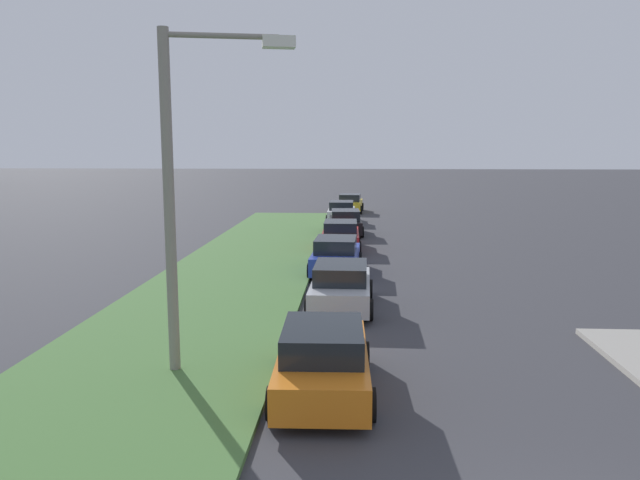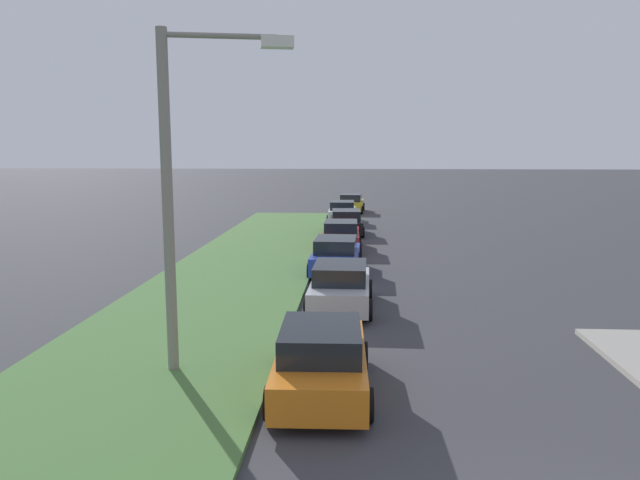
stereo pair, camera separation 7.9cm
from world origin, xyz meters
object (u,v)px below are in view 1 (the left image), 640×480
at_px(parked_car_orange, 323,359).
at_px(parked_car_red, 341,236).
at_px(parked_car_white, 341,212).
at_px(parked_car_black, 345,222).
at_px(parked_car_yellow, 350,203).
at_px(parked_car_blue, 336,256).
at_px(parked_car_silver, 341,286).
at_px(streetlight, 185,178).

relative_size(parked_car_orange, parked_car_red, 1.01).
xyz_separation_m(parked_car_orange, parked_car_white, (29.62, 0.33, 0.00)).
bearing_deg(parked_car_red, parked_car_black, -1.97).
height_order(parked_car_white, parked_car_yellow, same).
relative_size(parked_car_orange, parked_car_blue, 1.00).
relative_size(parked_car_black, parked_car_yellow, 1.00).
bearing_deg(parked_car_silver, parked_car_blue, 4.54).
bearing_deg(parked_car_orange, parked_car_blue, -0.77).
height_order(parked_car_red, streetlight, streetlight).
bearing_deg(parked_car_blue, streetlight, 167.80).
relative_size(parked_car_orange, parked_car_yellow, 0.99).
bearing_deg(parked_car_white, streetlight, 174.47).
bearing_deg(parked_car_yellow, parked_car_black, -177.62).
bearing_deg(parked_car_silver, parked_car_white, 2.37).
height_order(parked_car_blue, parked_car_black, same).
bearing_deg(parked_car_yellow, parked_car_white, 178.58).
bearing_deg(parked_car_red, streetlight, 169.72).
distance_m(parked_car_yellow, streetlight, 35.79).
xyz_separation_m(parked_car_orange, parked_car_red, (18.01, 0.09, 0.00)).
bearing_deg(streetlight, parked_car_blue, -14.35).
xyz_separation_m(parked_car_red, streetlight, (-17.06, 2.94, 3.67)).
distance_m(parked_car_black, parked_car_yellow, 12.82).
relative_size(parked_car_orange, parked_car_white, 1.01).
xyz_separation_m(parked_car_yellow, streetlight, (-35.45, 3.24, 3.67)).
distance_m(parked_car_silver, parked_car_blue, 5.54).
height_order(parked_car_orange, parked_car_silver, same).
height_order(parked_car_orange, parked_car_red, same).
xyz_separation_m(parked_car_black, streetlight, (-22.62, 3.08, 3.67)).
bearing_deg(parked_car_blue, parked_car_black, 1.21).
relative_size(parked_car_blue, parked_car_white, 1.01).
height_order(parked_car_orange, parked_car_black, same).
xyz_separation_m(parked_car_blue, streetlight, (-11.31, 2.89, 3.67)).
bearing_deg(streetlight, parked_car_white, -5.39).
relative_size(parked_car_silver, parked_car_black, 0.99).
xyz_separation_m(parked_car_silver, parked_car_white, (22.89, 0.53, 0.00)).
relative_size(parked_car_black, parked_car_white, 1.02).
relative_size(parked_car_red, parked_car_black, 0.98).
height_order(parked_car_blue, parked_car_white, same).
bearing_deg(parked_car_red, parked_car_white, 0.64).
distance_m(parked_car_black, parked_car_white, 6.06).
height_order(parked_car_blue, streetlight, streetlight).
xyz_separation_m(parked_car_silver, parked_car_yellow, (29.67, -0.01, 0.00)).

